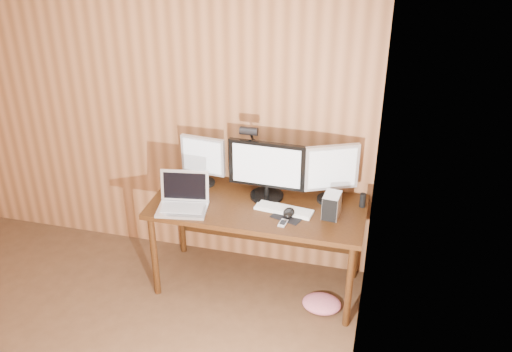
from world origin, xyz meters
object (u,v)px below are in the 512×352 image
at_px(keyboard, 284,209).
at_px(mouse, 289,213).
at_px(hard_drive, 332,205).
at_px(speaker, 363,200).
at_px(phone, 283,223).
at_px(laptop, 183,199).
at_px(desk, 260,214).
at_px(desk_lamp, 251,147).
at_px(monitor_left, 203,159).
at_px(monitor_center, 267,169).
at_px(monitor_right, 332,172).

bearing_deg(keyboard, mouse, -43.20).
relative_size(keyboard, hard_drive, 2.46).
height_order(mouse, speaker, speaker).
xyz_separation_m(keyboard, phone, (0.03, -0.17, -0.00)).
bearing_deg(mouse, hard_drive, 33.02).
distance_m(laptop, phone, 0.76).
bearing_deg(keyboard, speaker, 27.65).
bearing_deg(desk, desk_lamp, 124.05).
height_order(laptop, desk_lamp, desk_lamp).
distance_m(desk, speaker, 0.78).
distance_m(speaker, desk_lamp, 0.92).
height_order(laptop, speaker, laptop).
xyz_separation_m(laptop, mouse, (0.78, 0.07, -0.04)).
bearing_deg(monitor_left, desk_lamp, 9.17).
relative_size(mouse, desk_lamp, 0.21).
bearing_deg(speaker, desk_lamp, 175.35).
bearing_deg(laptop, monitor_left, 75.68).
distance_m(monitor_left, speaker, 1.26).
bearing_deg(desk, monitor_left, 164.26).
distance_m(monitor_center, hard_drive, 0.55).
bearing_deg(phone, monitor_right, 62.62).
distance_m(desk, hard_drive, 0.60).
xyz_separation_m(monitor_left, mouse, (0.74, -0.30, -0.19)).
xyz_separation_m(laptop, desk_lamp, (0.41, 0.39, 0.29)).
height_order(laptop, phone, laptop).
bearing_deg(keyboard, laptop, -162.65).
xyz_separation_m(phone, speaker, (0.52, 0.37, 0.05)).
xyz_separation_m(speaker, desk_lamp, (-0.87, 0.07, 0.30)).
height_order(monitor_right, laptop, monitor_right).
xyz_separation_m(monitor_right, laptop, (-1.03, -0.35, -0.18)).
relative_size(laptop, mouse, 3.30).
relative_size(laptop, hard_drive, 2.23).
height_order(monitor_right, speaker, monitor_right).
relative_size(monitor_center, monitor_left, 1.45).
bearing_deg(speaker, laptop, -165.80).
bearing_deg(keyboard, desk_lamp, 147.26).
bearing_deg(laptop, speaker, 5.15).
xyz_separation_m(desk, phone, (0.24, -0.28, 0.13)).
xyz_separation_m(desk, mouse, (0.25, -0.17, 0.15)).
xyz_separation_m(laptop, hard_drive, (1.07, 0.14, 0.03)).
xyz_separation_m(monitor_left, hard_drive, (1.04, -0.23, -0.13)).
bearing_deg(mouse, phone, -79.79).
relative_size(monitor_left, keyboard, 0.92).
xyz_separation_m(desk, monitor_left, (-0.49, 0.14, 0.34)).
bearing_deg(monitor_center, speaker, 4.10).
bearing_deg(monitor_left, phone, -24.63).
bearing_deg(monitor_left, desk, -10.46).
distance_m(hard_drive, speaker, 0.28).
bearing_deg(speaker, monitor_left, 177.94).
height_order(phone, speaker, speaker).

